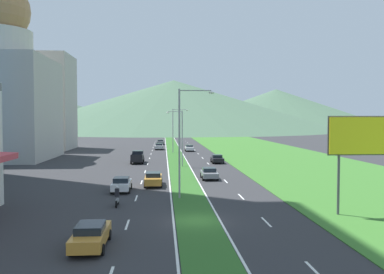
% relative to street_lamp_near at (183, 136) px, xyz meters
% --- Properties ---
extents(ground_plane, '(600.00, 600.00, 0.00)m').
position_rel_street_lamp_near_xyz_m(ground_plane, '(0.60, -8.69, -6.00)').
color(ground_plane, '#2D2D30').
extents(grass_median, '(3.20, 240.00, 0.06)m').
position_rel_street_lamp_near_xyz_m(grass_median, '(0.60, 51.31, -5.97)').
color(grass_median, '#2D6023').
rests_on(grass_median, ground_plane).
extents(grass_verge_right, '(24.00, 240.00, 0.06)m').
position_rel_street_lamp_near_xyz_m(grass_verge_right, '(21.20, 51.31, -5.97)').
color(grass_verge_right, '#387028').
rests_on(grass_verge_right, ground_plane).
extents(lane_dash_left_2, '(0.16, 2.80, 0.01)m').
position_rel_street_lamp_near_xyz_m(lane_dash_left_2, '(-4.50, -9.28, -5.99)').
color(lane_dash_left_2, silver).
rests_on(lane_dash_left_2, ground_plane).
extents(lane_dash_left_3, '(0.16, 2.80, 0.01)m').
position_rel_street_lamp_near_xyz_m(lane_dash_left_3, '(-4.50, 0.43, -5.99)').
color(lane_dash_left_3, silver).
rests_on(lane_dash_left_3, ground_plane).
extents(lane_dash_left_4, '(0.16, 2.80, 0.01)m').
position_rel_street_lamp_near_xyz_m(lane_dash_left_4, '(-4.50, 10.13, -5.99)').
color(lane_dash_left_4, silver).
rests_on(lane_dash_left_4, ground_plane).
extents(lane_dash_left_5, '(0.16, 2.80, 0.01)m').
position_rel_street_lamp_near_xyz_m(lane_dash_left_5, '(-4.50, 19.84, -5.99)').
color(lane_dash_left_5, silver).
rests_on(lane_dash_left_5, ground_plane).
extents(lane_dash_left_6, '(0.16, 2.80, 0.01)m').
position_rel_street_lamp_near_xyz_m(lane_dash_left_6, '(-4.50, 29.54, -5.99)').
color(lane_dash_left_6, silver).
rests_on(lane_dash_left_6, ground_plane).
extents(lane_dash_left_7, '(0.16, 2.80, 0.01)m').
position_rel_street_lamp_near_xyz_m(lane_dash_left_7, '(-4.50, 39.25, -5.99)').
color(lane_dash_left_7, silver).
rests_on(lane_dash_left_7, ground_plane).
extents(lane_dash_left_8, '(0.16, 2.80, 0.01)m').
position_rel_street_lamp_near_xyz_m(lane_dash_left_8, '(-4.50, 48.95, -5.99)').
color(lane_dash_left_8, silver).
rests_on(lane_dash_left_8, ground_plane).
extents(lane_dash_left_9, '(0.16, 2.80, 0.01)m').
position_rel_street_lamp_near_xyz_m(lane_dash_left_9, '(-4.50, 58.65, -5.99)').
color(lane_dash_left_9, silver).
rests_on(lane_dash_left_9, ground_plane).
extents(lane_dash_left_10, '(0.16, 2.80, 0.01)m').
position_rel_street_lamp_near_xyz_m(lane_dash_left_10, '(-4.50, 68.36, -5.99)').
color(lane_dash_left_10, silver).
rests_on(lane_dash_left_10, ground_plane).
extents(lane_dash_left_11, '(0.16, 2.80, 0.01)m').
position_rel_street_lamp_near_xyz_m(lane_dash_left_11, '(-4.50, 78.06, -5.99)').
color(lane_dash_left_11, silver).
rests_on(lane_dash_left_11, ground_plane).
extents(lane_dash_left_12, '(0.16, 2.80, 0.01)m').
position_rel_street_lamp_near_xyz_m(lane_dash_left_12, '(-4.50, 87.77, -5.99)').
color(lane_dash_left_12, silver).
rests_on(lane_dash_left_12, ground_plane).
extents(lane_dash_left_13, '(0.16, 2.80, 0.01)m').
position_rel_street_lamp_near_xyz_m(lane_dash_left_13, '(-4.50, 97.47, -5.99)').
color(lane_dash_left_13, silver).
rests_on(lane_dash_left_13, ground_plane).
extents(lane_dash_right_1, '(0.16, 2.80, 0.01)m').
position_rel_street_lamp_near_xyz_m(lane_dash_right_1, '(5.70, -18.98, -5.99)').
color(lane_dash_right_1, silver).
rests_on(lane_dash_right_1, ground_plane).
extents(lane_dash_right_2, '(0.16, 2.80, 0.01)m').
position_rel_street_lamp_near_xyz_m(lane_dash_right_2, '(5.70, -9.28, -5.99)').
color(lane_dash_right_2, silver).
rests_on(lane_dash_right_2, ground_plane).
extents(lane_dash_right_3, '(0.16, 2.80, 0.01)m').
position_rel_street_lamp_near_xyz_m(lane_dash_right_3, '(5.70, 0.43, -5.99)').
color(lane_dash_right_3, silver).
rests_on(lane_dash_right_3, ground_plane).
extents(lane_dash_right_4, '(0.16, 2.80, 0.01)m').
position_rel_street_lamp_near_xyz_m(lane_dash_right_4, '(5.70, 10.13, -5.99)').
color(lane_dash_right_4, silver).
rests_on(lane_dash_right_4, ground_plane).
extents(lane_dash_right_5, '(0.16, 2.80, 0.01)m').
position_rel_street_lamp_near_xyz_m(lane_dash_right_5, '(5.70, 19.84, -5.99)').
color(lane_dash_right_5, silver).
rests_on(lane_dash_right_5, ground_plane).
extents(lane_dash_right_6, '(0.16, 2.80, 0.01)m').
position_rel_street_lamp_near_xyz_m(lane_dash_right_6, '(5.70, 29.54, -5.99)').
color(lane_dash_right_6, silver).
rests_on(lane_dash_right_6, ground_plane).
extents(lane_dash_right_7, '(0.16, 2.80, 0.01)m').
position_rel_street_lamp_near_xyz_m(lane_dash_right_7, '(5.70, 39.25, -5.99)').
color(lane_dash_right_7, silver).
rests_on(lane_dash_right_7, ground_plane).
extents(lane_dash_right_8, '(0.16, 2.80, 0.01)m').
position_rel_street_lamp_near_xyz_m(lane_dash_right_8, '(5.70, 48.95, -5.99)').
color(lane_dash_right_8, silver).
rests_on(lane_dash_right_8, ground_plane).
extents(lane_dash_right_9, '(0.16, 2.80, 0.01)m').
position_rel_street_lamp_near_xyz_m(lane_dash_right_9, '(5.70, 58.65, -5.99)').
color(lane_dash_right_9, silver).
rests_on(lane_dash_right_9, ground_plane).
extents(lane_dash_right_10, '(0.16, 2.80, 0.01)m').
position_rel_street_lamp_near_xyz_m(lane_dash_right_10, '(5.70, 68.36, -5.99)').
color(lane_dash_right_10, silver).
rests_on(lane_dash_right_10, ground_plane).
extents(lane_dash_right_11, '(0.16, 2.80, 0.01)m').
position_rel_street_lamp_near_xyz_m(lane_dash_right_11, '(5.70, 78.06, -5.99)').
color(lane_dash_right_11, silver).
rests_on(lane_dash_right_11, ground_plane).
extents(lane_dash_right_12, '(0.16, 2.80, 0.01)m').
position_rel_street_lamp_near_xyz_m(lane_dash_right_12, '(5.70, 87.77, -5.99)').
color(lane_dash_right_12, silver).
rests_on(lane_dash_right_12, ground_plane).
extents(lane_dash_right_13, '(0.16, 2.80, 0.01)m').
position_rel_street_lamp_near_xyz_m(lane_dash_right_13, '(5.70, 97.47, -5.99)').
color(lane_dash_right_13, silver).
rests_on(lane_dash_right_13, ground_plane).
extents(edge_line_median_left, '(0.16, 240.00, 0.01)m').
position_rel_street_lamp_near_xyz_m(edge_line_median_left, '(-1.15, 51.31, -5.99)').
color(edge_line_median_left, silver).
rests_on(edge_line_median_left, ground_plane).
extents(edge_line_median_right, '(0.16, 240.00, 0.01)m').
position_rel_street_lamp_near_xyz_m(edge_line_median_right, '(2.35, 51.31, -5.99)').
color(edge_line_median_right, silver).
rests_on(edge_line_median_right, ground_plane).
extents(midrise_colored, '(13.56, 13.56, 23.29)m').
position_rel_street_lamp_near_xyz_m(midrise_colored, '(-31.38, 64.36, 5.65)').
color(midrise_colored, '#B7B2A8').
rests_on(midrise_colored, ground_plane).
extents(hill_far_left, '(188.81, 188.81, 25.30)m').
position_rel_street_lamp_near_xyz_m(hill_far_left, '(-91.67, 232.04, 6.65)').
color(hill_far_left, '#3D5647').
rests_on(hill_far_left, ground_plane).
extents(hill_far_center, '(211.29, 211.29, 32.56)m').
position_rel_street_lamp_near_xyz_m(hill_far_center, '(5.10, 227.84, 10.28)').
color(hill_far_center, '#47664C').
rests_on(hill_far_center, ground_plane).
extents(hill_far_right, '(174.54, 174.54, 30.91)m').
position_rel_street_lamp_near_xyz_m(hill_far_right, '(88.40, 281.12, 9.45)').
color(hill_far_right, '#47664C').
rests_on(hill_far_right, ground_plane).
extents(street_lamp_near, '(3.42, 0.28, 10.46)m').
position_rel_street_lamp_near_xyz_m(street_lamp_near, '(0.00, 0.00, 0.00)').
color(street_lamp_near, '#99999E').
rests_on(street_lamp_near, ground_plane).
extents(street_lamp_mid, '(2.65, 0.43, 8.90)m').
position_rel_street_lamp_near_xyz_m(street_lamp_mid, '(0.83, 25.57, -0.89)').
color(street_lamp_mid, '#99999E').
rests_on(street_lamp_mid, ground_plane).
extents(street_lamp_far, '(3.57, 0.29, 9.76)m').
position_rel_street_lamp_near_xyz_m(street_lamp_far, '(0.66, 51.20, -0.35)').
color(street_lamp_far, '#99999E').
rests_on(street_lamp_far, ground_plane).
extents(billboard_roadside, '(5.79, 0.28, 7.87)m').
position_rel_street_lamp_near_xyz_m(billboard_roadside, '(13.88, -7.62, -0.03)').
color(billboard_roadside, '#4C4C51').
rests_on(billboard_roadside, ground_plane).
extents(car_0, '(2.03, 4.69, 1.55)m').
position_rel_street_lamp_near_xyz_m(car_0, '(-2.92, 60.99, -5.20)').
color(car_0, '#B2B2B7').
rests_on(car_0, ground_plane).
extents(car_1, '(2.03, 4.75, 1.55)m').
position_rel_street_lamp_near_xyz_m(car_1, '(-3.03, 7.56, -5.21)').
color(car_1, '#C6842D').
rests_on(car_1, ground_plane).
extents(car_2, '(1.99, 4.66, 1.40)m').
position_rel_street_lamp_near_xyz_m(car_2, '(-2.72, 80.72, -5.26)').
color(car_2, slate).
rests_on(car_2, ground_plane).
extents(car_3, '(1.95, 4.40, 1.51)m').
position_rel_street_lamp_near_xyz_m(car_3, '(-6.28, 4.19, -5.23)').
color(car_3, silver).
rests_on(car_3, ground_plane).
extents(car_4, '(2.01, 4.08, 1.42)m').
position_rel_street_lamp_near_xyz_m(car_4, '(7.35, 30.30, -5.27)').
color(car_4, black).
rests_on(car_4, ground_plane).
extents(car_5, '(2.03, 4.23, 1.41)m').
position_rel_street_lamp_near_xyz_m(car_5, '(3.90, 12.21, -5.27)').
color(car_5, slate).
rests_on(car_5, ground_plane).
extents(car_6, '(1.99, 4.65, 1.42)m').
position_rel_street_lamp_near_xyz_m(car_6, '(4.22, 55.83, -5.25)').
color(car_6, silver).
rests_on(car_6, ground_plane).
extents(car_7, '(1.96, 4.78, 1.47)m').
position_rel_street_lamp_near_xyz_m(car_7, '(-6.20, -14.35, -5.24)').
color(car_7, '#C6842D').
rests_on(car_7, ground_plane).
extents(pickup_truck_0, '(2.18, 5.40, 2.00)m').
position_rel_street_lamp_near_xyz_m(pickup_truck_0, '(-6.31, 31.54, -5.02)').
color(pickup_truck_0, black).
rests_on(pickup_truck_0, ground_plane).
extents(motorcycle_rider, '(0.36, 2.00, 1.80)m').
position_rel_street_lamp_near_xyz_m(motorcycle_rider, '(-5.93, -2.96, -5.25)').
color(motorcycle_rider, black).
rests_on(motorcycle_rider, ground_plane).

